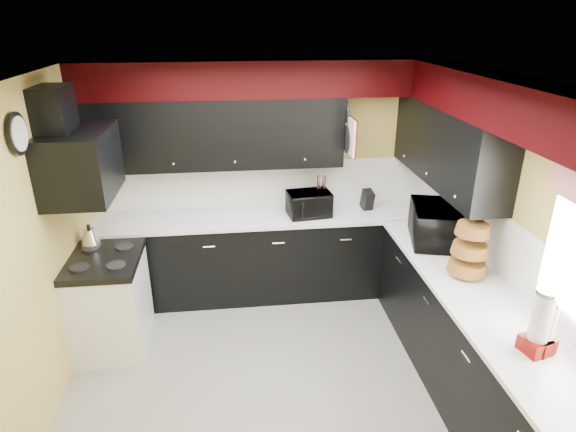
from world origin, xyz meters
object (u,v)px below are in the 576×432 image
Objects in this scene: toaster_oven at (309,204)px; utensil_crock at (321,203)px; kettle at (90,237)px; microwave at (435,224)px; knife_block at (367,200)px.

toaster_oven is 0.18m from utensil_crock.
kettle is at bearing -175.71° from toaster_oven.
toaster_oven is at bearing 68.78° from microwave.
kettle is at bearing -177.53° from knife_block.
utensil_crock is (-0.92, 0.86, -0.09)m from microwave.
microwave is at bearing -43.01° from utensil_crock.
microwave reaches higher than utensil_crock.
knife_block is at bearing 40.28° from microwave.
knife_block is at bearing 0.70° from toaster_oven.
utensil_crock reaches higher than kettle.
utensil_crock is 0.98× the size of kettle.
utensil_crock is 0.51m from knife_block.
microwave is 1.26m from utensil_crock.
toaster_oven reaches higher than knife_block.
knife_block is (0.51, -0.02, 0.02)m from utensil_crock.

